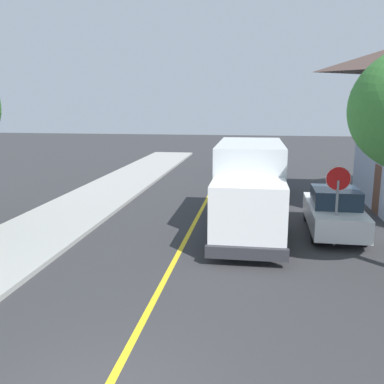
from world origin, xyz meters
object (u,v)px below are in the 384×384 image
at_px(parked_car_mid, 245,161).
at_px(stop_sign, 338,191).
at_px(parked_car_near, 251,178).
at_px(parked_van_across, 334,212).
at_px(box_truck, 249,183).

distance_m(parked_car_mid, stop_sign, 15.37).
relative_size(parked_car_near, parked_van_across, 1.00).
distance_m(parked_car_near, parked_van_across, 7.46).
bearing_deg(parked_van_across, parked_car_mid, 104.86).
height_order(parked_car_near, stop_sign, stop_sign).
bearing_deg(parked_van_across, stop_sign, -97.87).
height_order(parked_car_near, parked_van_across, same).
relative_size(box_truck, parked_van_across, 1.62).
xyz_separation_m(box_truck, parked_van_across, (3.08, 0.02, -0.97)).
height_order(parked_van_across, stop_sign, stop_sign).
bearing_deg(stop_sign, parked_car_mid, 102.74).
bearing_deg(box_truck, parked_van_across, 0.40).
relative_size(box_truck, parked_car_near, 1.63).
xyz_separation_m(parked_van_across, stop_sign, (-0.20, -1.45, 1.06)).
xyz_separation_m(box_truck, stop_sign, (2.88, -1.43, 0.09)).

